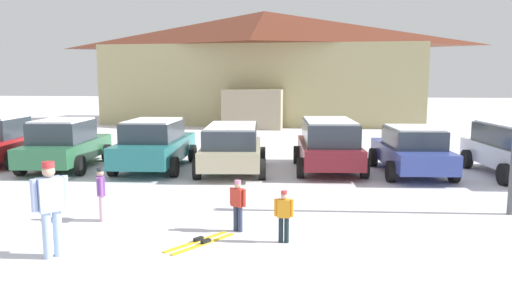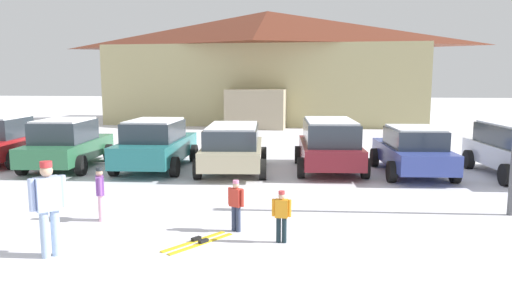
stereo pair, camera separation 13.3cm
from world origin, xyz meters
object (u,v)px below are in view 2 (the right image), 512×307
at_px(parked_maroon_van, 329,143).
at_px(skier_child_in_red_jacket, 236,203).
at_px(skier_child_in_purple_jacket, 100,191).
at_px(parked_blue_hatchback, 413,150).
at_px(skier_child_in_orange_jacket, 282,214).
at_px(pair_of_skis, 198,242).
at_px(ski_lodge, 267,66).
at_px(parked_red_sedan, 1,140).
at_px(parked_teal_hatchback, 156,144).
at_px(skier_adult_in_blue_parka, 48,203).
at_px(parked_beige_suv, 233,146).
at_px(parked_green_coupe, 67,144).

xyz_separation_m(parked_maroon_van, skier_child_in_red_jacket, (-1.98, -7.01, -0.33)).
xyz_separation_m(parked_maroon_van, skier_child_in_purple_jacket, (-5.01, -6.61, -0.26)).
distance_m(parked_maroon_van, skier_child_in_purple_jacket, 8.30).
bearing_deg(parked_blue_hatchback, skier_child_in_orange_jacket, -116.69).
bearing_deg(pair_of_skis, ski_lodge, 93.17).
distance_m(parked_red_sedan, parked_teal_hatchback, 5.91).
bearing_deg(skier_child_in_purple_jacket, parked_blue_hatchback, 39.40).
height_order(parked_red_sedan, skier_child_in_orange_jacket, parked_red_sedan).
xyz_separation_m(parked_teal_hatchback, parked_blue_hatchback, (8.47, 0.02, -0.06)).
relative_size(skier_child_in_purple_jacket, skier_adult_in_blue_parka, 0.70).
distance_m(parked_beige_suv, pair_of_skis, 7.33).
height_order(ski_lodge, skier_child_in_purple_jacket, ski_lodge).
distance_m(skier_child_in_orange_jacket, pair_of_skis, 1.65).
bearing_deg(skier_child_in_purple_jacket, parked_green_coupe, 123.04).
height_order(parked_green_coupe, skier_adult_in_blue_parka, parked_green_coupe).
distance_m(parked_beige_suv, skier_child_in_red_jacket, 6.57).
bearing_deg(parked_red_sedan, parked_beige_suv, -3.49).
height_order(parked_green_coupe, parked_teal_hatchback, parked_green_coupe).
relative_size(skier_child_in_orange_jacket, pair_of_skis, 0.68).
bearing_deg(skier_adult_in_blue_parka, skier_child_in_red_jacket, 31.87).
distance_m(skier_child_in_purple_jacket, skier_child_in_orange_jacket, 4.11).
bearing_deg(parked_beige_suv, ski_lodge, 92.61).
height_order(parked_maroon_van, skier_child_in_purple_jacket, parked_maroon_van).
bearing_deg(skier_child_in_orange_jacket, ski_lodge, 96.49).
bearing_deg(parked_green_coupe, parked_teal_hatchback, 4.84).
xyz_separation_m(parked_green_coupe, skier_child_in_purple_jacket, (3.90, -6.00, -0.19)).
relative_size(parked_red_sedan, parked_blue_hatchback, 0.94).
xyz_separation_m(parked_red_sedan, pair_of_skis, (9.18, -7.78, -0.84)).
relative_size(parked_red_sedan, skier_adult_in_blue_parka, 2.53).
bearing_deg(parked_teal_hatchback, parked_blue_hatchback, 0.12).
distance_m(ski_lodge, parked_red_sedan, 20.73).
relative_size(parked_green_coupe, parked_teal_hatchback, 0.97).
bearing_deg(ski_lodge, skier_child_in_orange_jacket, -83.51).
distance_m(parked_red_sedan, parked_green_coupe, 2.89).
distance_m(parked_green_coupe, pair_of_skis, 9.64).
bearing_deg(parked_red_sedan, parked_maroon_van, 0.15).
distance_m(parked_green_coupe, parked_maroon_van, 8.93).
bearing_deg(parked_green_coupe, skier_child_in_purple_jacket, -56.96).
relative_size(skier_child_in_red_jacket, pair_of_skis, 0.72).
bearing_deg(skier_child_in_purple_jacket, parked_maroon_van, 52.84).
bearing_deg(ski_lodge, parked_blue_hatchback, -70.93).
bearing_deg(skier_adult_in_blue_parka, skier_child_in_orange_jacket, 17.64).
relative_size(parked_green_coupe, pair_of_skis, 3.16).
height_order(parked_maroon_van, skier_child_in_orange_jacket, parked_maroon_van).
bearing_deg(pair_of_skis, skier_adult_in_blue_parka, -156.58).
distance_m(parked_beige_suv, skier_child_in_purple_jacket, 6.34).
distance_m(skier_child_in_purple_jacket, skier_adult_in_blue_parka, 2.24).
relative_size(parked_green_coupe, parked_beige_suv, 1.02).
xyz_separation_m(parked_blue_hatchback, skier_child_in_purple_jacket, (-7.64, -6.27, -0.13)).
distance_m(parked_maroon_van, skier_adult_in_blue_parka, 10.11).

